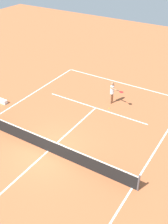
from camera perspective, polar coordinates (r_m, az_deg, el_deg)
name	(u,v)px	position (r m, az deg, el deg)	size (l,w,h in m)	color
ground_plane	(48,151)	(17.43, -7.35, -7.88)	(60.00, 60.00, 0.00)	#B76038
court_lines	(48,151)	(17.43, -7.35, -7.87)	(11.23, 21.47, 0.01)	white
tennis_net	(47,145)	(17.12, -7.46, -6.62)	(11.83, 0.10, 1.07)	#4C4C51
player_serving	(113,91)	(21.46, 5.82, 4.28)	(1.27, 0.80, 1.82)	#9E704C
tennis_ball	(109,108)	(21.28, 5.12, 0.76)	(0.07, 0.07, 0.07)	#CCE033
equipment_bag	(3,101)	(22.77, -16.22, 2.11)	(0.76, 0.32, 0.30)	white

